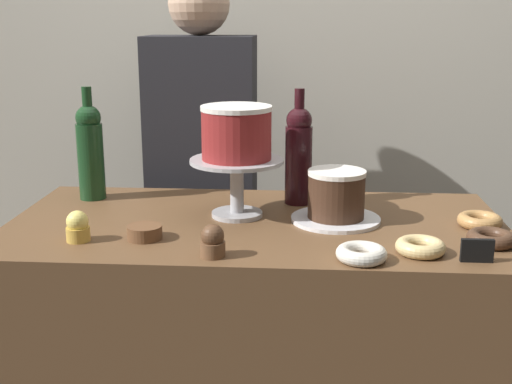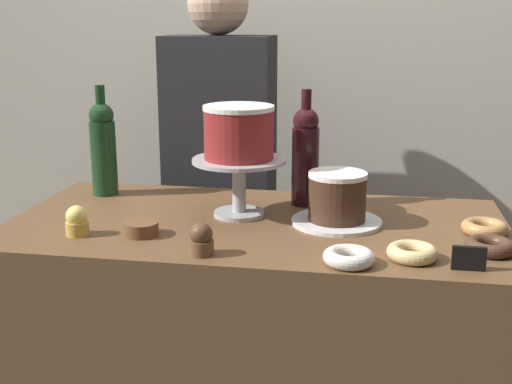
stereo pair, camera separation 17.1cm
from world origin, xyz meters
TOP-DOWN VIEW (x-y plane):
  - back_wall at (0.00, 0.90)m, footprint 6.00×0.05m
  - display_counter at (0.00, 0.00)m, footprint 1.28×0.65m
  - cake_stand_pedestal at (-0.05, 0.05)m, footprint 0.25×0.25m
  - white_layer_cake at (-0.05, 0.05)m, footprint 0.18×0.18m
  - silver_serving_platter at (0.21, 0.02)m, footprint 0.23×0.23m
  - chocolate_round_cake at (0.21, 0.02)m, footprint 0.15×0.15m
  - wine_bottle_green at (-0.49, 0.20)m, footprint 0.08×0.08m
  - wine_bottle_dark_red at (0.11, 0.19)m, footprint 0.08×0.08m
  - cupcake_chocolate at (-0.08, -0.26)m, footprint 0.06×0.06m
  - cupcake_lemon at (-0.41, -0.18)m, footprint 0.06×0.06m
  - donut_sugar at (0.25, -0.27)m, footprint 0.11×0.11m
  - donut_maple at (0.57, 0.00)m, footprint 0.11×0.11m
  - donut_chocolate at (0.56, -0.14)m, footprint 0.11×0.11m
  - donut_glazed at (0.39, -0.21)m, footprint 0.11×0.11m
  - cookie_stack at (-0.26, -0.16)m, footprint 0.08×0.08m
  - price_sign_chalkboard at (0.50, -0.26)m, footprint 0.07×0.01m
  - barista_figure at (-0.22, 0.56)m, footprint 0.36×0.22m

SIDE VIEW (x-z plane):
  - display_counter at x=0.00m, z-range 0.00..0.94m
  - barista_figure at x=-0.22m, z-range 0.04..1.64m
  - silver_serving_platter at x=0.21m, z-range 0.94..0.95m
  - donut_sugar at x=0.25m, z-range 0.94..0.98m
  - donut_maple at x=0.57m, z-range 0.94..0.98m
  - donut_chocolate at x=0.56m, z-range 0.94..0.98m
  - donut_glazed at x=0.39m, z-range 0.94..0.98m
  - cookie_stack at x=-0.26m, z-range 0.94..0.98m
  - price_sign_chalkboard at x=0.50m, z-range 0.94..1.00m
  - cupcake_chocolate at x=-0.08m, z-range 0.94..1.02m
  - cupcake_lemon at x=-0.41m, z-range 0.94..1.02m
  - chocolate_round_cake at x=0.21m, z-range 0.96..1.08m
  - cake_stand_pedestal at x=-0.05m, z-range 0.97..1.13m
  - wine_bottle_green at x=-0.49m, z-range 0.93..1.25m
  - wine_bottle_dark_red at x=0.11m, z-range 0.93..1.25m
  - white_layer_cake at x=-0.05m, z-range 1.10..1.24m
  - back_wall at x=0.00m, z-range 0.00..2.60m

